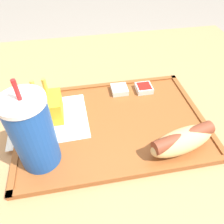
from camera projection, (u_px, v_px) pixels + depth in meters
The scene contains 8 objects.
dining_table at pixel (103, 188), 0.78m from camera, with size 1.12×0.90×0.72m.
food_tray at pixel (112, 123), 0.50m from camera, with size 0.42×0.29×0.01m.
paper_napkin at pixel (49, 118), 0.51m from camera, with size 0.18×0.15×0.00m.
soda_cup at pixel (33, 133), 0.38m from camera, with size 0.08×0.08×0.19m.
hot_dog_far at pixel (183, 140), 0.43m from camera, with size 0.15×0.08×0.05m.
fries_carton at pixel (43, 108), 0.49m from camera, with size 0.08×0.07×0.10m.
sauce_cup_mayo at pixel (119, 89), 0.57m from camera, with size 0.04×0.04×0.02m.
sauce_cup_ketchup at pixel (144, 88), 0.58m from camera, with size 0.04×0.04×0.02m.
Camera 1 is at (0.04, 0.37, 1.09)m, focal length 35.00 mm.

